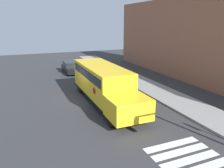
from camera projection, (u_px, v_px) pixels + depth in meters
name	position (u px, v px, depth m)	size (l,w,h in m)	color
ground_plane	(87.00, 98.00, 18.29)	(60.00, 60.00, 0.00)	#333335
sidewalk_strip	(153.00, 89.00, 20.68)	(44.00, 3.00, 0.15)	gray
building_backdrop	(211.00, 40.00, 21.92)	(32.00, 4.00, 8.78)	#935B42
crosswalk_stripes	(196.00, 164.00, 9.83)	(4.00, 3.20, 0.01)	white
school_bus	(103.00, 82.00, 17.07)	(9.68, 2.57, 2.87)	yellow
parked_car	(71.00, 67.00, 27.51)	(4.40, 1.77, 1.38)	black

